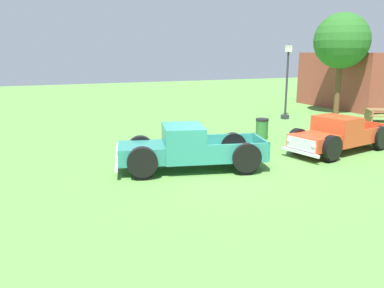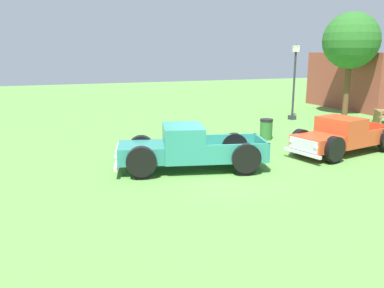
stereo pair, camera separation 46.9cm
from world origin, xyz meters
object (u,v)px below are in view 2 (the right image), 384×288
(oak_tree_east, at_px, (351,41))
(pickup_truck_foreground, at_px, (181,149))
(pickup_truck_behind_left, at_px, (339,137))
(trash_can, at_px, (266,129))
(lamp_post_near, at_px, (294,81))

(oak_tree_east, bearing_deg, pickup_truck_foreground, -60.97)
(pickup_truck_behind_left, xyz_separation_m, trash_can, (-3.36, -1.22, -0.22))
(pickup_truck_behind_left, height_order, lamp_post_near, lamp_post_near)
(pickup_truck_behind_left, xyz_separation_m, oak_tree_east, (-7.90, 7.39, 3.89))
(pickup_truck_foreground, bearing_deg, lamp_post_near, 127.42)
(trash_can, relative_size, oak_tree_east, 0.15)
(pickup_truck_foreground, distance_m, pickup_truck_behind_left, 6.49)
(pickup_truck_foreground, height_order, lamp_post_near, lamp_post_near)
(lamp_post_near, bearing_deg, trash_can, -46.11)
(pickup_truck_behind_left, distance_m, lamp_post_near, 8.37)
(lamp_post_near, relative_size, oak_tree_east, 0.69)
(pickup_truck_behind_left, bearing_deg, trash_can, -160.02)
(pickup_truck_foreground, relative_size, pickup_truck_behind_left, 1.06)
(trash_can, bearing_deg, pickup_truck_foreground, -59.00)
(lamp_post_near, height_order, oak_tree_east, oak_tree_east)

